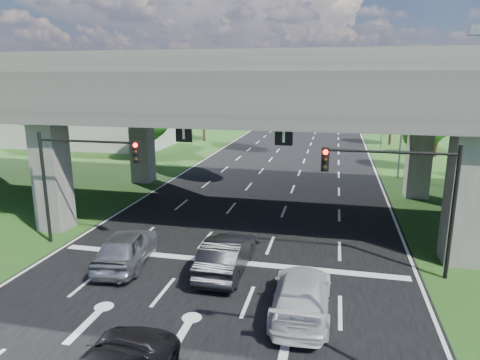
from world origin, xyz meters
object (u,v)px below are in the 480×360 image
at_px(signal_left, 79,169).
at_px(car_white, 302,295).
at_px(streetlight_far, 398,112).
at_px(car_silver, 127,247).
at_px(car_dark, 226,255).
at_px(streetlight_beyond, 381,101).
at_px(signal_right, 402,185).

distance_m(signal_left, car_white, 12.99).
distance_m(streetlight_far, car_silver, 26.72).
height_order(car_silver, car_dark, car_silver).
relative_size(car_silver, car_dark, 0.99).
relative_size(signal_left, streetlight_beyond, 0.60).
bearing_deg(car_white, car_silver, -17.83).
bearing_deg(car_silver, signal_right, -179.53).
height_order(signal_right, streetlight_beyond, streetlight_beyond).
distance_m(signal_right, car_white, 6.73).
bearing_deg(streetlight_beyond, signal_left, -116.43).
distance_m(streetlight_beyond, car_dark, 39.15).
relative_size(signal_right, signal_left, 1.00).
bearing_deg(streetlight_beyond, car_dark, -104.60).
xyz_separation_m(car_silver, car_dark, (4.81, 0.24, -0.02)).
relative_size(signal_right, car_white, 1.14).
bearing_deg(signal_left, car_white, -20.22).
relative_size(signal_left, car_dark, 1.18).
relative_size(signal_left, car_silver, 1.20).
bearing_deg(car_silver, signal_left, -35.68).
height_order(signal_right, car_silver, signal_right).
height_order(signal_left, car_dark, signal_left).
bearing_deg(car_dark, car_white, 142.17).
bearing_deg(car_silver, streetlight_beyond, -118.79).
relative_size(streetlight_far, car_white, 1.89).
height_order(streetlight_far, car_white, streetlight_far).
height_order(car_dark, car_white, car_dark).
distance_m(car_dark, car_white, 4.59).
xyz_separation_m(signal_right, car_silver, (-12.33, -1.77, -3.30)).
relative_size(signal_right, streetlight_far, 0.60).
height_order(signal_left, car_silver, signal_left).
bearing_deg(signal_right, car_silver, -171.84).
height_order(streetlight_far, car_dark, streetlight_far).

